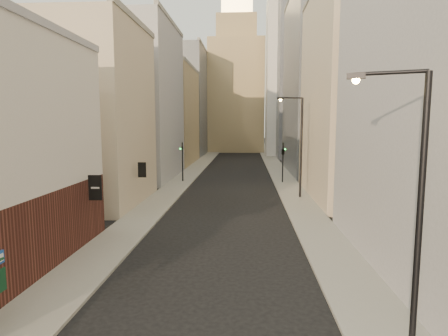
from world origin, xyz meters
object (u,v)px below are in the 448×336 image
at_px(white_tower, 285,72).
at_px(traffic_light_right, 283,152).
at_px(streetlamp_near, 412,200).
at_px(streetlamp_mid, 299,142).
at_px(traffic_light_left, 182,153).
at_px(clock_tower, 237,83).

distance_m(white_tower, traffic_light_right, 42.38).
height_order(streetlamp_near, streetlamp_mid, streetlamp_mid).
distance_m(white_tower, traffic_light_left, 45.18).
xyz_separation_m(clock_tower, streetlamp_near, (7.59, -87.92, -12.52)).
distance_m(traffic_light_left, traffic_light_right, 12.38).
xyz_separation_m(clock_tower, traffic_light_right, (7.08, -53.53, -13.79)).
bearing_deg(clock_tower, streetlamp_near, -85.06).
height_order(clock_tower, streetlamp_near, clock_tower).
relative_size(clock_tower, streetlamp_near, 5.02).
xyz_separation_m(white_tower, streetlamp_near, (-3.41, -73.92, -13.49)).
relative_size(streetlamp_mid, traffic_light_right, 1.96).
relative_size(streetlamp_mid, traffic_light_left, 1.96).
xyz_separation_m(streetlamp_near, traffic_light_left, (-12.90, 34.51, -1.44)).
bearing_deg(clock_tower, white_tower, -51.84).
relative_size(streetlamp_near, traffic_light_right, 1.79).
bearing_deg(traffic_light_left, streetlamp_near, 89.67).
bearing_deg(traffic_light_left, white_tower, -133.29).
distance_m(white_tower, streetlamp_mid, 50.60).
bearing_deg(streetlamp_near, white_tower, 107.04).
height_order(white_tower, streetlamp_near, white_tower).
distance_m(streetlamp_near, traffic_light_left, 36.87).
distance_m(clock_tower, traffic_light_left, 55.46).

